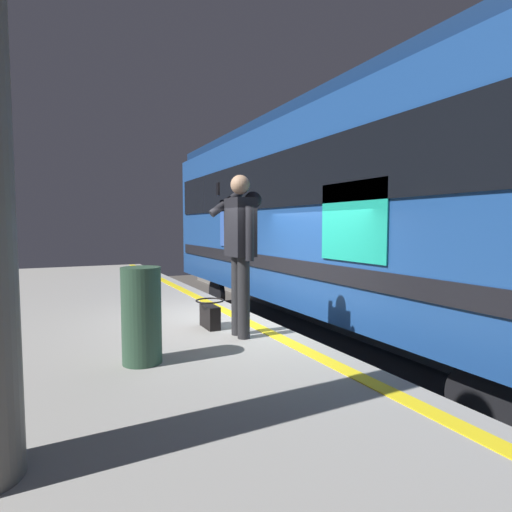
# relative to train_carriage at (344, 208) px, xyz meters

# --- Properties ---
(ground_plane) EXTENTS (26.93, 26.93, 0.00)m
(ground_plane) POSITION_rel_train_carriage_xyz_m (-1.07, 2.18, -2.61)
(ground_plane) COLOR #4C4742
(platform) EXTENTS (17.95, 4.66, 1.02)m
(platform) POSITION_rel_train_carriage_xyz_m (-1.07, 4.51, -2.10)
(platform) COLOR gray
(platform) RESTS_ON ground
(safety_line) EXTENTS (17.59, 0.16, 0.01)m
(safety_line) POSITION_rel_train_carriage_xyz_m (-1.07, 2.48, -1.59)
(safety_line) COLOR yellow
(safety_line) RESTS_ON platform
(track_rail_near) EXTENTS (23.34, 0.08, 0.16)m
(track_rail_near) POSITION_rel_train_carriage_xyz_m (-1.07, 0.71, -2.53)
(track_rail_near) COLOR slate
(track_rail_near) RESTS_ON ground
(track_rail_far) EXTENTS (23.34, 0.08, 0.16)m
(track_rail_far) POSITION_rel_train_carriage_xyz_m (-1.07, -0.72, -2.53)
(track_rail_far) COLOR slate
(track_rail_far) RESTS_ON ground
(train_carriage) EXTENTS (11.12, 2.79, 4.15)m
(train_carriage) POSITION_rel_train_carriage_xyz_m (0.00, 0.00, 0.00)
(train_carriage) COLOR #1E478C
(train_carriage) RESTS_ON ground
(passenger) EXTENTS (0.57, 0.55, 1.85)m
(passenger) POSITION_rel_train_carriage_xyz_m (-1.78, 2.85, -0.49)
(passenger) COLOR #262628
(passenger) RESTS_ON platform
(handbag) EXTENTS (0.40, 0.36, 0.36)m
(handbag) POSITION_rel_train_carriage_xyz_m (-1.24, 3.03, -1.42)
(handbag) COLOR black
(handbag) RESTS_ON platform
(trash_bin) EXTENTS (0.36, 0.36, 0.90)m
(trash_bin) POSITION_rel_train_carriage_xyz_m (-2.22, 4.06, -1.14)
(trash_bin) COLOR #2D4C38
(trash_bin) RESTS_ON platform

